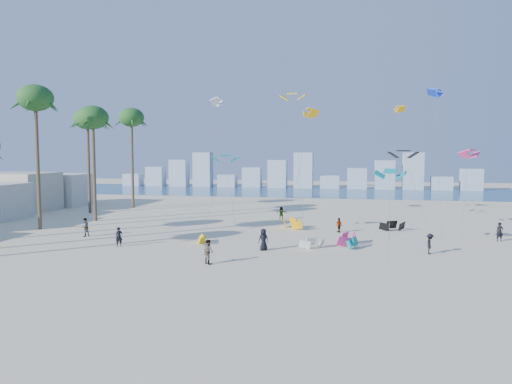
# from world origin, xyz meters

# --- Properties ---
(ground) EXTENTS (220.00, 220.00, 0.00)m
(ground) POSITION_xyz_m (0.00, 0.00, 0.00)
(ground) COLOR beige
(ground) RESTS_ON ground
(ocean) EXTENTS (220.00, 220.00, 0.00)m
(ocean) POSITION_xyz_m (0.00, 72.00, 0.01)
(ocean) COLOR navy
(ocean) RESTS_ON ground
(kitesurfer_near) EXTENTS (0.76, 0.73, 1.75)m
(kitesurfer_near) POSITION_xyz_m (-8.11, 8.90, 0.88)
(kitesurfer_near) COLOR black
(kitesurfer_near) RESTS_ON ground
(kitesurfer_mid) EXTENTS (1.15, 1.11, 1.86)m
(kitesurfer_mid) POSITION_xyz_m (1.66, 4.11, 0.93)
(kitesurfer_mid) COLOR gray
(kitesurfer_mid) RESTS_ON ground
(kitesurfers_far) EXTENTS (40.88, 19.98, 1.89)m
(kitesurfers_far) POSITION_xyz_m (6.11, 16.26, 0.87)
(kitesurfers_far) COLOR black
(kitesurfers_far) RESTS_ON ground
(grounded_kites) EXTENTS (20.50, 13.46, 1.08)m
(grounded_kites) POSITION_xyz_m (9.80, 16.90, 0.48)
(grounded_kites) COLOR yellow
(grounded_kites) RESTS_ON ground
(flying_kites) EXTENTS (33.52, 28.84, 15.89)m
(flying_kites) POSITION_xyz_m (12.57, 22.88, 11.73)
(flying_kites) COLOR #0B858B
(flying_kites) RESTS_ON ground
(palm_row) EXTENTS (9.12, 44.80, 15.67)m
(palm_row) POSITION_xyz_m (-21.75, 16.16, 12.41)
(palm_row) COLOR brown
(palm_row) RESTS_ON ground
(distant_skyline) EXTENTS (85.00, 3.00, 8.40)m
(distant_skyline) POSITION_xyz_m (-1.19, 82.00, 3.09)
(distant_skyline) COLOR #9EADBF
(distant_skyline) RESTS_ON ground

